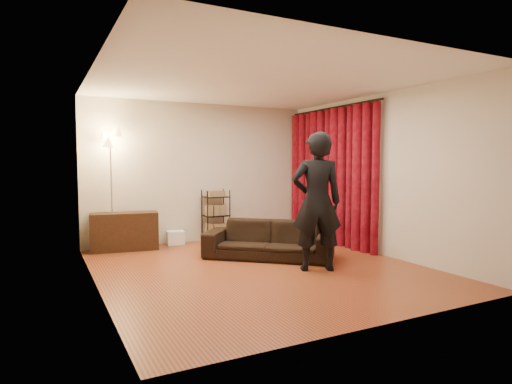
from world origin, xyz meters
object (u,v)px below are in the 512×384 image
sofa (269,240)px  storage_boxes (176,238)px  person (317,202)px  wire_shelf (216,216)px  floor_lamp (111,191)px  media_cabinet (124,231)px

sofa → storage_boxes: sofa is taller
person → wire_shelf: person is taller
person → floor_lamp: floor_lamp is taller
person → media_cabinet: 3.55m
storage_boxes → floor_lamp: floor_lamp is taller
media_cabinet → wire_shelf: (1.75, 0.05, 0.17)m
person → storage_boxes: 3.18m
person → media_cabinet: bearing=-27.5°
person → wire_shelf: bearing=-57.3°
media_cabinet → wire_shelf: size_ratio=1.13×
media_cabinet → floor_lamp: bearing=-171.7°
sofa → wire_shelf: wire_shelf is taller
sofa → wire_shelf: bearing=137.5°
wire_shelf → floor_lamp: bearing=172.7°
sofa → wire_shelf: 1.79m
person → storage_boxes: bearing=-42.4°
sofa → media_cabinet: 2.62m
storage_boxes → wire_shelf: 0.89m
storage_boxes → floor_lamp: size_ratio=0.15×
storage_boxes → sofa: bearing=-60.4°
wire_shelf → person: bearing=-89.4°
sofa → floor_lamp: floor_lamp is taller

